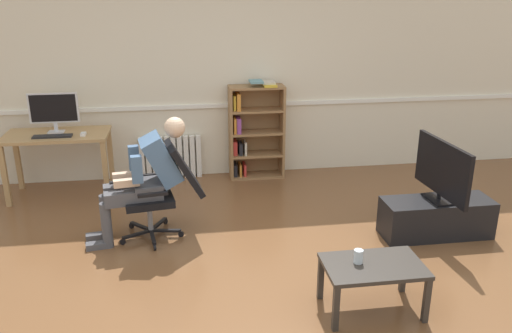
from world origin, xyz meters
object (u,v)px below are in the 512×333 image
bookshelf (253,131)px  person_seated (145,176)px  computer_mouse (83,134)px  tv_stand (436,218)px  keyboard (52,136)px  tv_screen (442,170)px  computer_desk (58,143)px  office_chair (165,187)px  drinking_glass (358,256)px  coffee_table (373,271)px  imac_monitor (54,110)px  radiator (171,157)px

bookshelf → person_seated: size_ratio=1.05×
computer_mouse → tv_stand: computer_mouse is taller
keyboard → tv_screen: 4.20m
computer_mouse → computer_desk: bearing=159.5°
office_chair → person_seated: (-0.19, -0.03, 0.13)m
keyboard → drinking_glass: bearing=-43.8°
tv_stand → drinking_glass: 1.64m
computer_mouse → person_seated: person_seated is taller
computer_mouse → tv_screen: size_ratio=0.11×
coffee_table → bookshelf: bearing=98.8°
keyboard → tv_stand: keyboard is taller
coffee_table → drinking_glass: (-0.11, 0.04, 0.11)m
office_chair → tv_stand: 2.71m
computer_desk → bookshelf: (2.34, 0.29, -0.03)m
imac_monitor → tv_stand: (3.91, -1.73, -0.83)m
coffee_table → drinking_glass: drinking_glass is taller
computer_desk → computer_mouse: bearing=-20.5°
bookshelf → coffee_table: size_ratio=1.67×
radiator → tv_stand: size_ratio=0.72×
person_seated → coffee_table: (1.76, -1.51, -0.30)m
keyboard → person_seated: size_ratio=0.35×
person_seated → drinking_glass: size_ratio=11.25×
computer_mouse → person_seated: bearing=-57.5°
imac_monitor → keyboard: (-0.00, -0.22, -0.26)m
keyboard → computer_mouse: 0.33m
computer_mouse → keyboard: bearing=-176.6°
tv_stand → coffee_table: bearing=-134.0°
keyboard → office_chair: 1.69m
bookshelf → keyboard: bearing=-169.6°
bookshelf → person_seated: bookshelf is taller
radiator → tv_stand: bearing=-37.9°
computer_mouse → tv_screen: 3.90m
keyboard → tv_stand: bearing=-21.2°
person_seated → coffee_table: 2.34m
keyboard → coffee_table: (2.83, -2.64, -0.42)m
drinking_glass → computer_desk: bearing=134.6°
computer_mouse → tv_stand: bearing=-23.2°
bookshelf → drinking_glass: bearing=-83.1°
imac_monitor → bookshelf: (2.35, 0.22, -0.41)m
office_chair → coffee_table: bearing=37.3°
tv_stand → coffee_table: size_ratio=1.44×
imac_monitor → person_seated: imac_monitor is taller
tv_stand → tv_screen: bearing=4.2°
radiator → tv_screen: (2.63, -2.05, 0.42)m
office_chair → tv_screen: size_ratio=1.05×
imac_monitor → coffee_table: 4.08m
imac_monitor → tv_screen: imac_monitor is taller
coffee_table → computer_mouse: bearing=133.2°
computer_mouse → tv_stand: 3.94m
computer_desk → computer_mouse: size_ratio=11.74×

